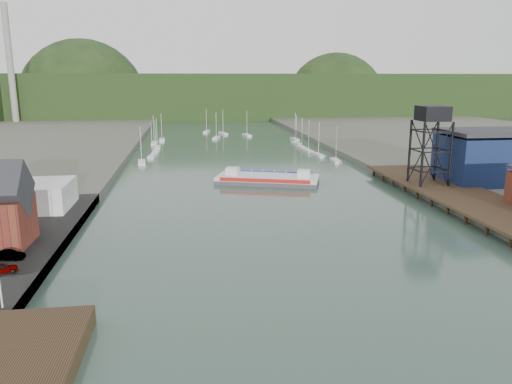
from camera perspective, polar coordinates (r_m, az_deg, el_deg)
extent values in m
plane|color=#2B443A|center=(47.23, 11.63, -17.48)|extent=(600.00, 600.00, 0.00)
cube|color=black|center=(46.85, -26.12, -17.63)|extent=(10.00, 18.00, 1.80)
cube|color=black|center=(100.22, 23.30, -0.71)|extent=(14.00, 70.00, 0.50)
cylinder|color=black|center=(97.53, 20.21, -1.47)|extent=(0.60, 0.60, 2.20)
cylinder|color=black|center=(103.66, 26.09, -1.18)|extent=(0.60, 0.60, 2.20)
cube|color=silver|center=(95.16, -25.72, -0.42)|extent=(18.00, 12.00, 4.50)
cylinder|color=black|center=(105.22, 18.51, 4.03)|extent=(0.50, 0.50, 13.00)
cylinder|color=black|center=(108.00, 21.37, 4.03)|extent=(0.50, 0.50, 13.00)
cylinder|color=black|center=(110.57, 17.15, 4.53)|extent=(0.50, 0.50, 13.00)
cylinder|color=black|center=(113.22, 19.92, 4.51)|extent=(0.50, 0.50, 13.00)
cube|color=black|center=(108.40, 19.55, 8.46)|extent=(5.50, 5.50, 3.00)
cube|color=#0E1E3E|center=(118.70, 25.21, 3.41)|extent=(20.00, 14.00, 10.00)
cube|color=#2D2D33|center=(117.99, 25.49, 6.23)|extent=(20.50, 14.50, 0.80)
cube|color=silver|center=(144.63, -12.93, 3.30)|extent=(2.67, 7.65, 0.90)
cube|color=silver|center=(155.68, -11.74, 4.03)|extent=(2.81, 7.67, 0.90)
cube|color=silver|center=(164.39, -11.35, 4.51)|extent=(2.35, 7.59, 0.90)
cube|color=silver|center=(174.20, -11.19, 4.98)|extent=(2.01, 7.50, 0.90)
cube|color=silver|center=(186.44, -11.55, 5.47)|extent=(2.00, 7.50, 0.90)
cube|color=silver|center=(196.05, -10.70, 5.86)|extent=(2.16, 7.54, 0.90)
cube|color=silver|center=(145.42, 9.10, 3.52)|extent=(2.53, 7.62, 0.90)
cube|color=silver|center=(155.75, 7.14, 4.20)|extent=(2.76, 7.67, 0.90)
cube|color=silver|center=(163.91, 6.02, 4.66)|extent=(2.22, 7.56, 0.90)
cube|color=silver|center=(172.53, 5.25, 5.09)|extent=(2.18, 7.54, 0.90)
cube|color=silver|center=(183.35, 4.59, 5.57)|extent=(2.46, 7.61, 0.90)
cube|color=silver|center=(195.05, 4.47, 6.01)|extent=(2.48, 7.61, 0.90)
cube|color=silver|center=(199.92, -4.55, 6.18)|extent=(3.78, 7.76, 0.90)
cube|color=silver|center=(208.98, -1.04, 6.51)|extent=(3.31, 7.74, 0.90)
cube|color=silver|center=(216.03, -3.78, 6.69)|extent=(3.76, 7.76, 0.90)
cube|color=silver|center=(223.61, -5.67, 6.87)|extent=(3.40, 7.74, 0.90)
cylinder|color=gray|center=(287.00, -26.28, 12.89)|extent=(3.20, 3.20, 60.00)
cube|color=black|center=(338.74, -5.45, 10.89)|extent=(500.00, 120.00, 28.00)
sphere|color=black|center=(344.89, -19.03, 9.62)|extent=(80.00, 80.00, 80.00)
sphere|color=black|center=(363.97, 9.02, 9.98)|extent=(70.00, 70.00, 70.00)
cube|color=#444446|center=(115.02, 1.34, 1.27)|extent=(24.87, 16.04, 0.93)
cube|color=silver|center=(114.86, 1.34, 1.67)|extent=(24.87, 16.04, 0.74)
cube|color=red|center=(110.30, 0.96, 1.30)|extent=(19.38, 6.51, 0.83)
cube|color=#162A9A|center=(119.36, 1.70, 2.19)|extent=(19.38, 6.51, 0.83)
cube|color=silver|center=(116.23, -2.71, 2.35)|extent=(3.51, 3.51, 1.85)
cube|color=silver|center=(113.65, 5.50, 2.07)|extent=(3.51, 3.51, 1.85)
imported|color=#999999|center=(65.38, -27.08, -7.77)|extent=(3.69, 2.41, 1.17)
imported|color=#999999|center=(69.57, -26.37, -6.48)|extent=(3.71, 1.61, 1.19)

